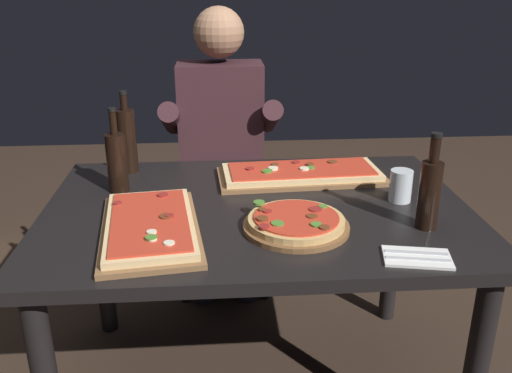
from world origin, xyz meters
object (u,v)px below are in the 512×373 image
at_px(dining_table, 257,232).
at_px(pizza_rectangular_left, 150,226).
at_px(pizza_round_far, 296,223).
at_px(oil_bottle_amber, 127,140).
at_px(seated_diner, 221,142).
at_px(pizza_rectangular_front, 301,174).
at_px(vinegar_bottle_green, 430,192).
at_px(diner_chair, 222,185).
at_px(wine_bottle_dark, 117,161).
at_px(tumbler_near_camera, 401,188).

xyz_separation_m(dining_table, pizza_rectangular_left, (-0.33, -0.17, 0.11)).
xyz_separation_m(pizza_round_far, oil_bottle_amber, (-0.57, 0.56, 0.11)).
bearing_deg(seated_diner, dining_table, -81.68).
relative_size(pizza_rectangular_front, vinegar_bottle_green, 2.13).
relative_size(pizza_rectangular_left, vinegar_bottle_green, 1.84).
distance_m(oil_bottle_amber, diner_chair, 0.71).
relative_size(oil_bottle_amber, vinegar_bottle_green, 1.06).
relative_size(pizza_rectangular_left, oil_bottle_amber, 1.74).
relative_size(pizza_rectangular_left, wine_bottle_dark, 1.83).
relative_size(pizza_rectangular_left, tumbler_near_camera, 5.04).
bearing_deg(diner_chair, seated_diner, -90.00).
relative_size(pizza_rectangular_left, diner_chair, 0.63).
height_order(pizza_round_far, oil_bottle_amber, oil_bottle_amber).
distance_m(pizza_rectangular_front, seated_diner, 0.57).
distance_m(pizza_rectangular_front, oil_bottle_amber, 0.67).
bearing_deg(pizza_round_far, wine_bottle_dark, 148.77).
bearing_deg(diner_chair, oil_bottle_amber, -127.07).
bearing_deg(dining_table, diner_chair, 97.17).
height_order(wine_bottle_dark, oil_bottle_amber, oil_bottle_amber).
bearing_deg(pizza_round_far, seated_diner, 102.97).
height_order(dining_table, seated_diner, seated_diner).
height_order(pizza_rectangular_left, diner_chair, diner_chair).
bearing_deg(seated_diner, oil_bottle_amber, -135.22).
bearing_deg(dining_table, vinegar_bottle_green, -21.66).
xyz_separation_m(pizza_rectangular_left, vinegar_bottle_green, (0.83, -0.03, 0.10)).
xyz_separation_m(pizza_rectangular_left, diner_chair, (0.22, 1.03, -0.27)).
relative_size(pizza_rectangular_left, seated_diner, 0.41).
bearing_deg(oil_bottle_amber, pizza_round_far, -44.21).
bearing_deg(pizza_rectangular_left, pizza_round_far, -1.46).
height_order(pizza_rectangular_front, wine_bottle_dark, wine_bottle_dark).
bearing_deg(pizza_round_far, tumbler_near_camera, 26.72).
distance_m(wine_bottle_dark, seated_diner, 0.68).
height_order(pizza_rectangular_front, pizza_round_far, same).
xyz_separation_m(pizza_rectangular_front, pizza_round_far, (-0.08, -0.43, 0.00)).
distance_m(pizza_round_far, diner_chair, 1.09).
bearing_deg(wine_bottle_dark, seated_diner, 56.93).
xyz_separation_m(diner_chair, seated_diner, (0.00, -0.12, 0.26)).
distance_m(diner_chair, seated_diner, 0.28).
bearing_deg(seated_diner, pizza_round_far, -77.03).
xyz_separation_m(dining_table, pizza_round_far, (0.10, -0.18, 0.12)).
relative_size(pizza_round_far, tumbler_near_camera, 2.97).
bearing_deg(wine_bottle_dark, tumbler_near_camera, -9.43).
height_order(dining_table, wine_bottle_dark, wine_bottle_dark).
bearing_deg(pizza_round_far, dining_table, 119.78).
height_order(pizza_round_far, diner_chair, diner_chair).
distance_m(vinegar_bottle_green, seated_diner, 1.12).
relative_size(pizza_round_far, seated_diner, 0.24).
bearing_deg(wine_bottle_dark, diner_chair, 61.76).
height_order(dining_table, pizza_round_far, pizza_round_far).
distance_m(pizza_round_far, vinegar_bottle_green, 0.41).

